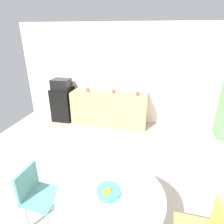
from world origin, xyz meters
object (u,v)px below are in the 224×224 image
object	(u,v)px
mug_green	(113,91)
mug_red	(88,90)
microwave	(61,84)
mug_white	(137,94)
round_table	(111,202)
mini_fridge	(63,104)
fruit_bowl	(108,192)
chair_teal	(34,190)

from	to	relation	value
mug_green	mug_red	world-z (taller)	same
microwave	mug_white	world-z (taller)	microwave
round_table	mug_red	world-z (taller)	mug_red
round_table	mug_green	xyz separation A→B (m)	(-0.66, 3.15, 0.32)
mini_fridge	mug_white	size ratio (longest dim) A/B	7.15
microwave	fruit_bowl	size ratio (longest dim) A/B	1.85
microwave	round_table	size ratio (longest dim) A/B	0.40
mug_white	fruit_bowl	bearing A→B (deg)	-89.91
fruit_bowl	mug_red	world-z (taller)	mug_red
fruit_bowl	mug_green	xyz separation A→B (m)	(-0.63, 3.17, 0.16)
mini_fridge	microwave	bearing A→B (deg)	0.00
round_table	mug_white	size ratio (longest dim) A/B	9.22
mini_fridge	mug_white	distance (m)	2.15
mug_white	mug_green	distance (m)	0.64
round_table	fruit_bowl	bearing A→B (deg)	-143.68
mini_fridge	microwave	size ratio (longest dim) A/B	1.92
mug_white	microwave	bearing A→B (deg)	177.36
mug_green	microwave	bearing A→B (deg)	179.66
chair_teal	mug_green	size ratio (longest dim) A/B	6.43
round_table	mug_green	size ratio (longest dim) A/B	9.22
mug_white	mini_fridge	bearing A→B (deg)	177.36
mini_fridge	mug_red	size ratio (longest dim) A/B	7.15
mini_fridge	chair_teal	bearing A→B (deg)	-70.29
fruit_bowl	chair_teal	bearing A→B (deg)	175.69
mini_fridge	round_table	size ratio (longest dim) A/B	0.77
mini_fridge	mug_green	bearing A→B (deg)	-0.34
mug_green	mini_fridge	bearing A→B (deg)	179.66
round_table	mug_green	bearing A→B (deg)	101.74
fruit_bowl	mug_green	distance (m)	3.24
chair_teal	mug_green	xyz separation A→B (m)	(0.36, 3.09, 0.43)
chair_teal	mug_red	size ratio (longest dim) A/B	6.43
round_table	microwave	bearing A→B (deg)	123.87
microwave	chair_teal	size ratio (longest dim) A/B	0.58
round_table	fruit_bowl	world-z (taller)	fruit_bowl
round_table	mug_white	xyz separation A→B (m)	(-0.03, 3.07, 0.32)
microwave	mug_green	size ratio (longest dim) A/B	3.72
round_table	chair_teal	distance (m)	1.02
round_table	mug_red	distance (m)	3.40
chair_teal	mini_fridge	bearing A→B (deg)	109.71
chair_teal	fruit_bowl	distance (m)	1.03
fruit_bowl	mug_white	bearing A→B (deg)	90.09
fruit_bowl	mini_fridge	bearing A→B (deg)	123.48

